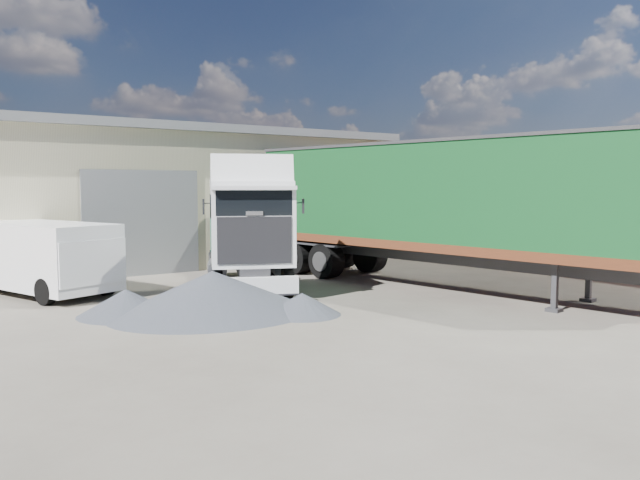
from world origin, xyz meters
TOP-DOWN VIEW (x-y plane):
  - ground at (0.00, 0.00)m, footprint 120.00×120.00m
  - brick_boundary_wall at (11.50, 6.00)m, footprint 0.35×26.00m
  - tractor_unit at (-0.60, 4.85)m, footprint 4.30×6.10m
  - box_trailer at (4.53, 2.61)m, footprint 4.96×13.41m
  - panel_van at (-5.51, 7.84)m, footprint 3.60×5.35m
  - gravel_heap at (-2.82, 2.71)m, footprint 5.81×5.54m

SIDE VIEW (x-z plane):
  - ground at x=0.00m, z-range 0.00..0.00m
  - gravel_heap at x=-2.82m, z-range -0.04..1.00m
  - panel_van at x=-5.51m, z-range 0.03..2.06m
  - brick_boundary_wall at x=11.50m, z-range 0.00..2.50m
  - tractor_unit at x=-0.60m, z-range -0.31..3.59m
  - box_trailer at x=4.53m, z-range 0.48..4.84m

